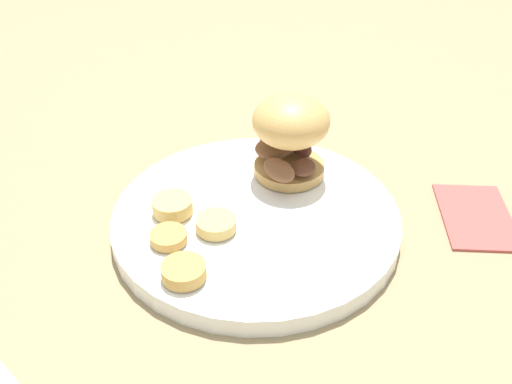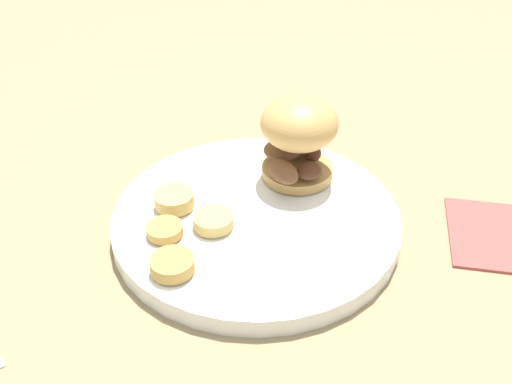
# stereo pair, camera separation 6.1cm
# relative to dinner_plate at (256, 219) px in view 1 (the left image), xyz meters

# --- Properties ---
(ground_plane) EXTENTS (4.00, 4.00, 0.00)m
(ground_plane) POSITION_rel_dinner_plate_xyz_m (0.00, 0.00, -0.01)
(ground_plane) COLOR #937F5B
(dinner_plate) EXTENTS (0.30, 0.30, 0.02)m
(dinner_plate) POSITION_rel_dinner_plate_xyz_m (0.00, 0.00, 0.00)
(dinner_plate) COLOR white
(dinner_plate) RESTS_ON ground_plane
(sandwich) EXTENTS (0.10, 0.12, 0.09)m
(sandwich) POSITION_rel_dinner_plate_xyz_m (0.02, 0.08, 0.06)
(sandwich) COLOR tan
(sandwich) RESTS_ON dinner_plate
(potato_round_0) EXTENTS (0.04, 0.04, 0.01)m
(potato_round_0) POSITION_rel_dinner_plate_xyz_m (-0.03, -0.04, 0.02)
(potato_round_0) COLOR #DBB766
(potato_round_0) RESTS_ON dinner_plate
(potato_round_1) EXTENTS (0.04, 0.04, 0.02)m
(potato_round_1) POSITION_rel_dinner_plate_xyz_m (-0.08, -0.02, 0.02)
(potato_round_1) COLOR #DBB766
(potato_round_1) RESTS_ON dinner_plate
(potato_round_2) EXTENTS (0.04, 0.04, 0.01)m
(potato_round_2) POSITION_rel_dinner_plate_xyz_m (-0.07, -0.07, 0.01)
(potato_round_2) COLOR tan
(potato_round_2) RESTS_ON dinner_plate
(potato_round_3) EXTENTS (0.04, 0.04, 0.01)m
(potato_round_3) POSITION_rel_dinner_plate_xyz_m (-0.04, -0.11, 0.02)
(potato_round_3) COLOR tan
(potato_round_3) RESTS_ON dinner_plate
(napkin) EXTENTS (0.09, 0.13, 0.01)m
(napkin) POSITION_rel_dinner_plate_xyz_m (0.23, 0.08, -0.01)
(napkin) COLOR #B24C47
(napkin) RESTS_ON ground_plane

